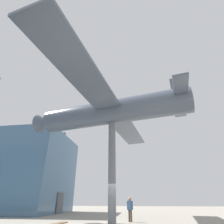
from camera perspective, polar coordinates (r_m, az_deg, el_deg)
The scene contains 4 objects.
glass_pavilion_right at distance 28.48m, azimuth -29.24°, elevation -16.85°, with size 10.06×14.03×10.22m.
support_pylon_central at distance 13.85m, azimuth 0.00°, elevation -17.69°, with size 0.57×0.57×7.32m.
suspended_airplane at distance 15.42m, azimuth -1.17°, elevation -0.16°, with size 19.93×14.83×3.27m.
visitor_person at distance 15.24m, azimuth 5.88°, elevation -28.61°, with size 0.40×0.46×1.66m.
Camera 1 is at (-13.54, -1.89, 1.46)m, focal length 28.00 mm.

